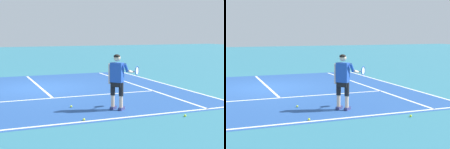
# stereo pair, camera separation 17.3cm
# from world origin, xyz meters

# --- Properties ---
(ground_plane) EXTENTS (80.00, 80.00, 0.00)m
(ground_plane) POSITION_xyz_m (0.00, 0.00, 0.00)
(ground_plane) COLOR teal
(court_inner_surface) EXTENTS (10.98, 10.30, 0.00)m
(court_inner_surface) POSITION_xyz_m (0.00, -0.99, 0.00)
(court_inner_surface) COLOR #234C93
(court_inner_surface) RESTS_ON ground
(line_baseline) EXTENTS (10.98, 0.10, 0.01)m
(line_baseline) POSITION_xyz_m (0.00, -5.95, 0.00)
(line_baseline) COLOR white
(line_baseline) RESTS_ON ground
(line_service) EXTENTS (8.23, 0.10, 0.01)m
(line_service) POSITION_xyz_m (0.00, -2.44, 0.00)
(line_service) COLOR white
(line_service) RESTS_ON ground
(line_centre_service) EXTENTS (0.10, 6.40, 0.01)m
(line_centre_service) POSITION_xyz_m (0.00, 0.76, 0.00)
(line_centre_service) COLOR white
(line_centre_service) RESTS_ON ground
(line_singles_right) EXTENTS (0.10, 9.90, 0.01)m
(line_singles_right) POSITION_xyz_m (4.12, -0.99, 0.00)
(line_singles_right) COLOR white
(line_singles_right) RESTS_ON ground
(line_doubles_right) EXTENTS (0.10, 9.90, 0.01)m
(line_doubles_right) POSITION_xyz_m (5.49, -0.99, 0.00)
(line_doubles_right) COLOR white
(line_doubles_right) RESTS_ON ground
(tennis_player) EXTENTS (1.17, 0.71, 1.71)m
(tennis_player) POSITION_xyz_m (1.46, -4.98, 0.99)
(tennis_player) COLOR navy
(tennis_player) RESTS_ON ground
(tennis_ball_near_feet) EXTENTS (0.07, 0.07, 0.07)m
(tennis_ball_near_feet) POSITION_xyz_m (0.12, -5.83, 0.03)
(tennis_ball_near_feet) COLOR #CCE02D
(tennis_ball_near_feet) RESTS_ON ground
(tennis_ball_by_baseline) EXTENTS (0.07, 0.07, 0.07)m
(tennis_ball_by_baseline) POSITION_xyz_m (2.90, -6.50, 0.03)
(tennis_ball_by_baseline) COLOR #CCE02D
(tennis_ball_by_baseline) RESTS_ON ground
(tennis_ball_mid_court) EXTENTS (0.07, 0.07, 0.07)m
(tennis_ball_mid_court) POSITION_xyz_m (0.22, -4.15, 0.03)
(tennis_ball_mid_court) COLOR #CCE02D
(tennis_ball_mid_court) RESTS_ON ground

